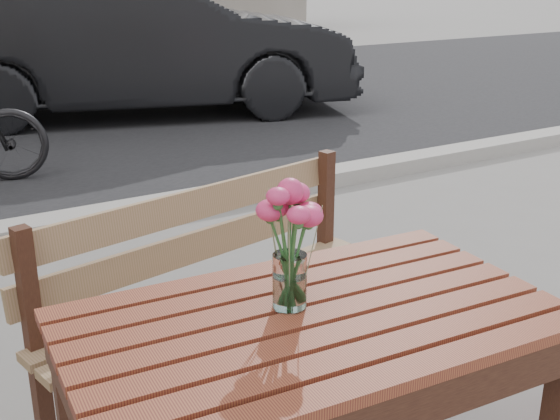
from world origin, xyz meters
name	(u,v)px	position (x,y,z in m)	size (l,w,h in m)	color
street	(24,155)	(0.00, 5.06, 0.03)	(30.00, 8.12, 0.12)	black
main_table	(312,358)	(-0.24, -0.06, 0.67)	(1.35, 0.84, 0.80)	maroon
main_bench	(216,274)	(-0.13, 0.77, 0.56)	(1.56, 0.74, 0.93)	olive
main_vase	(290,229)	(-0.28, 0.01, 1.03)	(0.20, 0.20, 0.36)	white
parked_car	(139,44)	(1.65, 6.45, 0.80)	(1.70, 4.88, 1.61)	black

